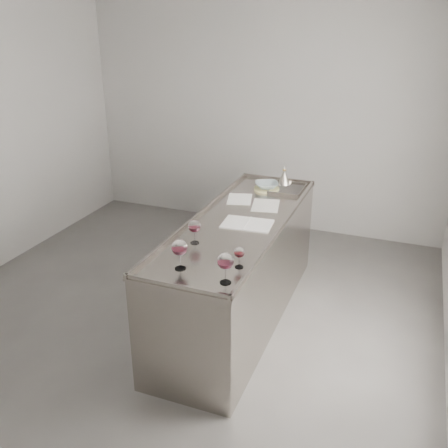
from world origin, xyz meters
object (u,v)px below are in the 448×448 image
at_px(wine_glass_small, 239,253).
at_px(ceramic_bowl, 267,185).
at_px(wine_glass_middle, 180,248).
at_px(wine_funnel, 284,178).
at_px(counter, 239,270).
at_px(wine_glass_right, 225,262).
at_px(wine_glass_left, 194,227).
at_px(notebook, 247,224).

distance_m(wine_glass_small, ceramic_bowl, 1.66).
height_order(wine_glass_middle, wine_funnel, wine_glass_middle).
bearing_deg(wine_glass_small, counter, 109.44).
xyz_separation_m(wine_glass_small, ceramic_bowl, (-0.29, 1.63, -0.06)).
height_order(counter, wine_funnel, wine_funnel).
height_order(wine_glass_middle, wine_glass_right, wine_glass_middle).
relative_size(wine_glass_left, ceramic_bowl, 0.84).
height_order(wine_glass_left, wine_glass_middle, wine_glass_middle).
bearing_deg(wine_funnel, wine_glass_left, -99.28).
bearing_deg(wine_funnel, ceramic_bowl, -116.22).
bearing_deg(counter, wine_glass_left, -107.67).
xyz_separation_m(wine_glass_right, ceramic_bowl, (-0.28, 1.86, -0.10)).
relative_size(wine_glass_right, ceramic_bowl, 0.94).
bearing_deg(notebook, counter, 144.63).
distance_m(wine_glass_middle, wine_glass_right, 0.36).
height_order(wine_glass_middle, notebook, wine_glass_middle).
bearing_deg(wine_glass_left, ceramic_bowl, 83.80).
bearing_deg(wine_glass_small, wine_glass_middle, -155.61).
xyz_separation_m(wine_glass_left, wine_glass_right, (0.44, -0.48, 0.02)).
bearing_deg(counter, notebook, -30.60).
bearing_deg(notebook, wine_glass_small, -80.17).
bearing_deg(counter, ceramic_bowl, 91.34).
distance_m(wine_glass_left, notebook, 0.56).
bearing_deg(wine_glass_right, wine_funnel, 94.69).
distance_m(wine_glass_left, wine_glass_middle, 0.42).
relative_size(wine_glass_right, notebook, 0.50).
xyz_separation_m(wine_glass_middle, wine_glass_right, (0.36, -0.07, -0.00)).
bearing_deg(wine_glass_right, notebook, 100.59).
height_order(notebook, ceramic_bowl, ceramic_bowl).
bearing_deg(wine_funnel, wine_glass_right, -85.31).
bearing_deg(wine_glass_right, wine_glass_middle, 169.25).
distance_m(counter, wine_glass_small, 1.01).
bearing_deg(counter, wine_glass_middle, -95.53).
bearing_deg(ceramic_bowl, wine_funnel, 63.78).
height_order(wine_glass_small, ceramic_bowl, wine_glass_small).
bearing_deg(notebook, wine_glass_right, -84.17).
relative_size(wine_glass_small, notebook, 0.36).
distance_m(wine_glass_right, wine_funnel, 2.10).
bearing_deg(wine_glass_right, ceramic_bowl, 98.70).
relative_size(wine_glass_left, wine_funnel, 0.95).
relative_size(wine_glass_right, wine_glass_small, 1.41).
distance_m(wine_glass_middle, notebook, 0.92).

